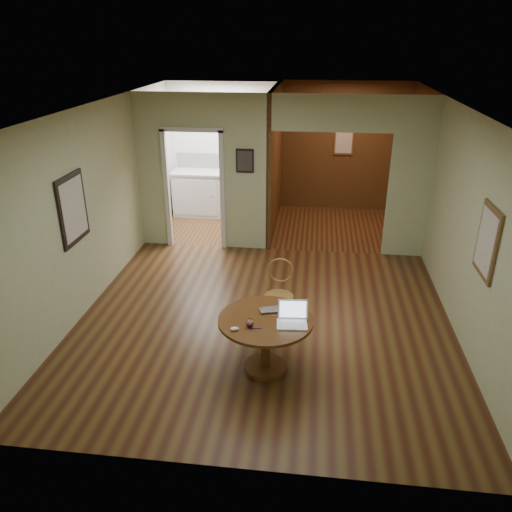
# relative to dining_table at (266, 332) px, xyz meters

# --- Properties ---
(floor) EXTENTS (5.00, 5.00, 0.00)m
(floor) POSITION_rel_dining_table_xyz_m (-0.13, 1.01, -0.49)
(floor) COLOR #401F12
(floor) RESTS_ON ground
(room_shell) EXTENTS (5.20, 7.50, 5.00)m
(room_shell) POSITION_rel_dining_table_xyz_m (-0.59, 4.11, 0.79)
(room_shell) COLOR silver
(room_shell) RESTS_ON ground
(dining_table) EXTENTS (1.07, 1.07, 0.67)m
(dining_table) POSITION_rel_dining_table_xyz_m (0.00, 0.00, 0.00)
(dining_table) COLOR #5B3416
(dining_table) RESTS_ON ground
(chair) EXTENTS (0.40, 0.40, 0.90)m
(chair) POSITION_rel_dining_table_xyz_m (0.08, 1.05, 0.00)
(chair) COLOR olive
(chair) RESTS_ON ground
(open_laptop) EXTENTS (0.35, 0.31, 0.23)m
(open_laptop) POSITION_rel_dining_table_xyz_m (0.30, -0.04, 0.24)
(open_laptop) COLOR white
(open_laptop) RESTS_ON dining_table
(closed_laptop) EXTENTS (0.38, 0.30, 0.03)m
(closed_laptop) POSITION_rel_dining_table_xyz_m (0.09, 0.14, 0.19)
(closed_laptop) COLOR #B6B5BA
(closed_laptop) RESTS_ON dining_table
(mouse) EXTENTS (0.11, 0.07, 0.04)m
(mouse) POSITION_rel_dining_table_xyz_m (-0.31, -0.28, 0.19)
(mouse) COLOR white
(mouse) RESTS_ON dining_table
(wine_glass) EXTENTS (0.09, 0.09, 0.10)m
(wine_glass) POSITION_rel_dining_table_xyz_m (-0.15, -0.19, 0.22)
(wine_glass) COLOR white
(wine_glass) RESTS_ON dining_table
(pen) EXTENTS (0.14, 0.03, 0.01)m
(pen) POSITION_rel_dining_table_xyz_m (-0.09, -0.22, 0.18)
(pen) COLOR #0D0C58
(pen) RESTS_ON dining_table
(kitchen_cabinet) EXTENTS (2.06, 0.60, 0.94)m
(kitchen_cabinet) POSITION_rel_dining_table_xyz_m (-1.48, 5.21, -0.02)
(kitchen_cabinet) COLOR silver
(kitchen_cabinet) RESTS_ON ground
(grocery_bag) EXTENTS (0.42, 0.39, 0.34)m
(grocery_bag) POSITION_rel_dining_table_xyz_m (-1.26, 5.21, 0.62)
(grocery_bag) COLOR beige
(grocery_bag) RESTS_ON kitchen_cabinet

